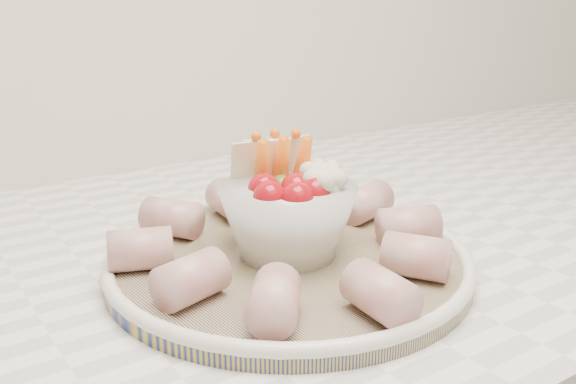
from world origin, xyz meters
TOP-DOWN VIEW (x-y plane):
  - serving_platter at (-0.02, 1.37)m, footprint 0.34×0.34m
  - veggie_bowl at (-0.02, 1.38)m, footprint 0.12×0.12m
  - cured_meat_rolls at (-0.02, 1.37)m, footprint 0.29×0.29m

SIDE VIEW (x-z plane):
  - serving_platter at x=-0.02m, z-range 0.92..0.94m
  - cured_meat_rolls at x=-0.02m, z-range 0.93..0.97m
  - veggie_bowl at x=-0.02m, z-range 0.92..1.02m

